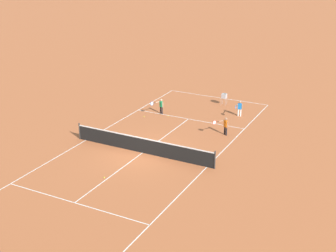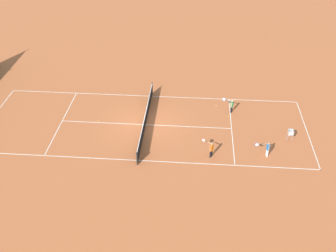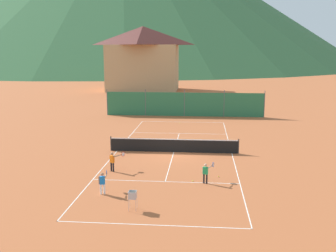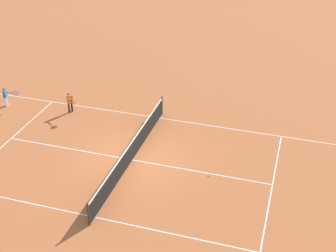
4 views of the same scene
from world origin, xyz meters
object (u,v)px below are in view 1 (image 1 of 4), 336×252
object	(u,v)px
player_far_service	(239,107)
tennis_ball_service_box	(144,116)
ball_hopper	(224,97)
tennis_ball_by_net_left	(104,177)
player_near_baseline	(161,105)
tennis_ball_alley_left	(168,116)
player_far_baseline	(225,125)
tennis_net	(142,145)

from	to	relation	value
player_far_service	tennis_ball_service_box	distance (m)	6.79
ball_hopper	tennis_ball_by_net_left	bearing A→B (deg)	84.75
player_near_baseline	tennis_ball_by_net_left	distance (m)	10.33
player_far_service	player_near_baseline	xyz separation A→B (m)	(5.20, 2.10, -0.01)
tennis_ball_by_net_left	player_near_baseline	bearing A→B (deg)	-78.53
player_near_baseline	tennis_ball_alley_left	xyz separation A→B (m)	(-0.72, 0.21, -0.62)
tennis_ball_alley_left	ball_hopper	bearing A→B (deg)	-122.19
tennis_ball_service_box	tennis_ball_by_net_left	bearing A→B (deg)	107.24
tennis_ball_by_net_left	ball_hopper	world-z (taller)	ball_hopper
player_far_baseline	tennis_ball_service_box	size ratio (longest dim) A/B	17.88
tennis_net	tennis_ball_service_box	distance (m)	6.12
player_far_service	tennis_ball_service_box	size ratio (longest dim) A/B	17.14
player_far_service	ball_hopper	size ratio (longest dim) A/B	1.27
player_far_baseline	player_far_service	world-z (taller)	player_far_baseline
player_near_baseline	ball_hopper	size ratio (longest dim) A/B	1.25
tennis_ball_service_box	ball_hopper	distance (m)	6.54
tennis_ball_by_net_left	ball_hopper	size ratio (longest dim) A/B	0.07
player_far_service	tennis_ball_by_net_left	xyz separation A→B (m)	(3.15, 12.21, -0.63)
tennis_ball_alley_left	player_far_baseline	bearing A→B (deg)	163.51
player_near_baseline	tennis_ball_by_net_left	bearing A→B (deg)	101.47
tennis_net	player_near_baseline	xyz separation A→B (m)	(2.24, -6.44, 0.16)
player_near_baseline	tennis_ball_alley_left	distance (m)	0.97
tennis_ball_alley_left	ball_hopper	size ratio (longest dim) A/B	0.07
tennis_net	tennis_ball_by_net_left	distance (m)	3.70
tennis_net	tennis_ball_service_box	world-z (taller)	tennis_net
tennis_net	player_near_baseline	bearing A→B (deg)	-70.80
player_near_baseline	tennis_ball_alley_left	bearing A→B (deg)	163.56
player_far_service	tennis_ball_alley_left	xyz separation A→B (m)	(4.49, 2.31, -0.63)
player_far_service	tennis_ball_service_box	bearing A→B (deg)	28.36
tennis_net	tennis_ball_by_net_left	size ratio (longest dim) A/B	139.09
tennis_net	ball_hopper	bearing A→B (deg)	-96.04
tennis_net	player_far_service	distance (m)	9.04
tennis_net	ball_hopper	world-z (taller)	tennis_net
player_far_baseline	player_far_service	xyz separation A→B (m)	(0.34, -3.74, -0.03)
player_far_baseline	tennis_ball_by_net_left	bearing A→B (deg)	67.58
tennis_ball_by_net_left	player_far_service	bearing A→B (deg)	-104.49
tennis_ball_alley_left	tennis_ball_by_net_left	bearing A→B (deg)	97.66
player_far_service	player_near_baseline	world-z (taller)	player_far_service
player_far_service	tennis_ball_by_net_left	distance (m)	12.62
player_near_baseline	tennis_ball_by_net_left	xyz separation A→B (m)	(-2.05, 10.11, -0.62)
player_near_baseline	tennis_ball_service_box	xyz separation A→B (m)	(0.74, 1.11, -0.62)
ball_hopper	player_near_baseline	bearing A→B (deg)	49.80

